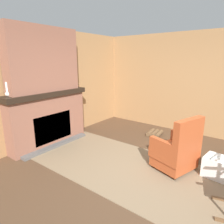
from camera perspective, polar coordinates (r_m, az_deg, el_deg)
name	(u,v)px	position (r m, az deg, el deg)	size (l,w,h in m)	color
ground_plane	(148,182)	(3.51, 10.24, -19.17)	(14.00, 14.00, 0.00)	#4C3523
wood_panel_wall_left	(40,88)	(4.88, -19.81, 6.56)	(0.06, 6.14, 2.65)	#9E7247
wood_panel_wall_back	(203,85)	(5.61, 24.46, 7.05)	(6.14, 0.09, 2.65)	#9E7247
fireplace_hearth	(49,119)	(4.84, -17.64, -1.82)	(0.57, 1.98, 1.26)	brown
chimney_breast	(43,60)	(4.66, -19.02, 13.93)	(0.32, 1.66, 1.37)	brown
area_rug	(131,169)	(3.82, 5.33, -15.83)	(4.11, 1.80, 0.01)	#7A664C
armchair	(177,151)	(3.79, 18.00, -10.64)	(0.80, 0.84, 1.02)	#A84723
firewood_stack	(155,133)	(5.45, 12.08, -5.88)	(0.38, 0.44, 0.11)	brown
laundry_basket	(218,167)	(3.94, 27.98, -13.80)	(0.47, 0.42, 0.36)	white
oil_lamp_vase	(8,91)	(4.33, -27.63, 5.23)	(0.11, 0.11, 0.28)	silver
storage_case	(62,86)	(5.01, -14.18, 7.15)	(0.16, 0.20, 0.13)	black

